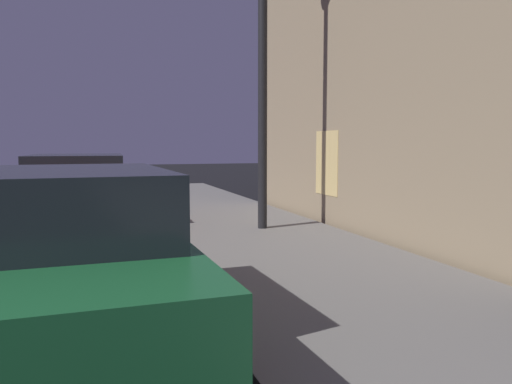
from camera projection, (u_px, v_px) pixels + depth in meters
car_green at (68, 257)px, 4.16m from camera, size 2.08×4.09×1.43m
car_red at (78, 192)px, 9.80m from camera, size 2.28×4.66×1.43m
street_lamp at (263, 6)px, 8.67m from camera, size 0.44×0.44×5.81m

